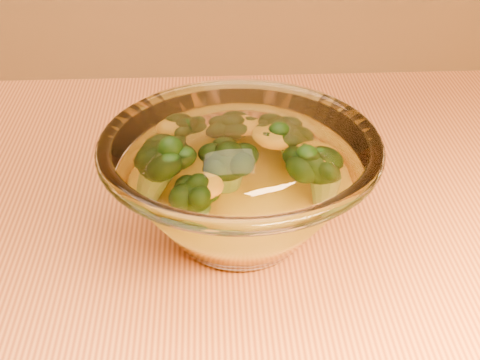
# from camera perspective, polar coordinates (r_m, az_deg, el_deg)

# --- Properties ---
(table) EXTENTS (1.20, 0.80, 0.75)m
(table) POSITION_cam_1_polar(r_m,az_deg,el_deg) (0.67, -2.50, -13.78)
(table) COLOR #CA7C3C
(table) RESTS_ON ground
(glass_bowl) EXTENTS (0.25, 0.25, 0.11)m
(glass_bowl) POSITION_cam_1_polar(r_m,az_deg,el_deg) (0.60, -0.00, -0.43)
(glass_bowl) COLOR white
(glass_bowl) RESTS_ON table
(cheese_sauce) EXTENTS (0.14, 0.14, 0.04)m
(cheese_sauce) POSITION_cam_1_polar(r_m,az_deg,el_deg) (0.61, 0.00, -2.24)
(cheese_sauce) COLOR orange
(cheese_sauce) RESTS_ON glass_bowl
(broccoli_heap) EXTENTS (0.18, 0.13, 0.07)m
(broccoli_heap) POSITION_cam_1_polar(r_m,az_deg,el_deg) (0.60, -0.87, 1.48)
(broccoli_heap) COLOR black
(broccoli_heap) RESTS_ON cheese_sauce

